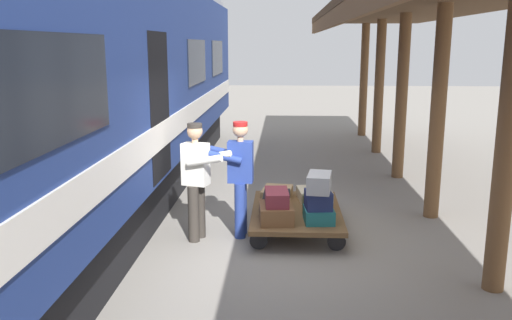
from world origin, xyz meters
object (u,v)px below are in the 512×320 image
luggage_cart (296,212)px  suitcase_brown_leather (276,213)px  train_car (52,98)px  suitcase_navy_fabric (318,200)px  suitcase_tan_vintage (277,193)px  suitcase_gray_aluminum (319,182)px  suitcase_burgundy_valise (277,197)px  porter_by_door (197,178)px  suitcase_cream_canvas (314,194)px  suitcase_teal_softside (319,215)px  suitcase_black_hardshell (277,201)px  porter_in_overalls (239,175)px  suitcase_olive_duffel (316,201)px

luggage_cart → suitcase_brown_leather: size_ratio=3.32×
train_car → suitcase_navy_fabric: size_ratio=49.88×
suitcase_tan_vintage → suitcase_gray_aluminum: size_ratio=1.11×
suitcase_navy_fabric → suitcase_gray_aluminum: 0.25m
luggage_cart → suitcase_burgundy_valise: 0.73m
train_car → porter_by_door: 2.28m
luggage_cart → suitcase_navy_fabric: size_ratio=5.53×
suitcase_cream_canvas → luggage_cart: bearing=62.0°
suitcase_brown_leather → suitcase_tan_vintage: suitcase_brown_leather is taller
train_car → suitcase_teal_softside: size_ratio=39.85×
suitcase_brown_leather → suitcase_navy_fabric: 0.62m
suitcase_tan_vintage → suitcase_navy_fabric: bearing=117.2°
luggage_cart → suitcase_black_hardshell: bearing=-0.0°
suitcase_navy_fabric → suitcase_gray_aluminum: (-0.01, 0.01, 0.25)m
train_car → suitcase_burgundy_valise: 3.41m
suitcase_brown_leather → porter_in_overalls: bearing=-26.8°
train_car → suitcase_teal_softside: 4.05m
suitcase_teal_softside → suitcase_gray_aluminum: (0.01, 0.02, 0.48)m
train_car → suitcase_olive_duffel: 4.07m
suitcase_cream_canvas → suitcase_gray_aluminum: bearing=89.7°
suitcase_olive_duffel → suitcase_tan_vintage: (0.60, -0.57, -0.06)m
suitcase_teal_softside → suitcase_gray_aluminum: size_ratio=0.86×
luggage_cart → suitcase_navy_fabric: (-0.29, 0.58, 0.37)m
porter_in_overalls → porter_by_door: bearing=18.2°
suitcase_black_hardshell → porter_by_door: bearing=23.3°
suitcase_navy_fabric → porter_in_overalls: bearing=-14.2°
suitcase_navy_fabric → suitcase_burgundy_valise: size_ratio=0.67×
suitcase_gray_aluminum → suitcase_burgundy_valise: (0.59, -0.05, -0.24)m
suitcase_black_hardshell → suitcase_cream_canvas: 0.83m
suitcase_black_hardshell → suitcase_olive_duffel: bearing=180.0°
luggage_cart → suitcase_olive_duffel: size_ratio=3.70×
train_car → luggage_cart: train_car is taller
suitcase_cream_canvas → suitcase_tan_vintage: (0.60, 0.00, 0.00)m
suitcase_black_hardshell → suitcase_olive_duffel: 0.60m
suitcase_cream_canvas → suitcase_tan_vintage: suitcase_tan_vintage is taller
suitcase_cream_canvas → train_car: bearing=17.3°
suitcase_gray_aluminum → luggage_cart: bearing=-63.2°
train_car → luggage_cart: size_ratio=9.02×
suitcase_tan_vintage → suitcase_black_hardshell: bearing=90.0°
suitcase_tan_vintage → suitcase_navy_fabric: size_ratio=1.62×
suitcase_black_hardshell → suitcase_navy_fabric: bearing=135.5°
suitcase_teal_softside → suitcase_tan_vintage: size_ratio=0.77×
suitcase_tan_vintage → suitcase_burgundy_valise: (-0.01, 1.11, 0.25)m
luggage_cart → porter_by_door: porter_by_door is taller
suitcase_cream_canvas → suitcase_olive_duffel: size_ratio=1.03×
suitcase_tan_vintage → suitcase_brown_leather: bearing=90.0°
porter_by_door → luggage_cart: bearing=-161.2°
suitcase_black_hardshell → suitcase_gray_aluminum: suitcase_gray_aluminum is taller
porter_by_door → train_car: bearing=3.0°
luggage_cart → suitcase_teal_softside: size_ratio=4.42×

